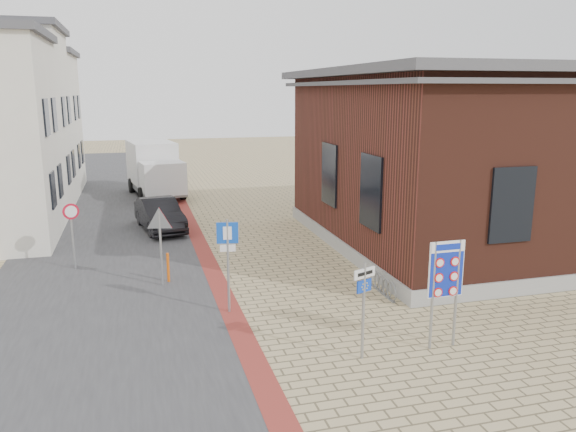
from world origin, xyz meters
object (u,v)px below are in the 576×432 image
essen_sign (364,296)px  parking_sign (228,249)px  border_sign (446,272)px  bollard (168,268)px  sedan (160,215)px  box_truck (155,168)px

essen_sign → parking_sign: 4.30m
border_sign → bollard: bearing=132.2°
sedan → border_sign: 14.81m
box_truck → essen_sign: 22.45m
essen_sign → box_truck: bearing=77.3°
sedan → box_truck: (0.18, 8.56, 0.89)m
sedan → essen_sign: 14.14m
sedan → bollard: sedan is taller
bollard → parking_sign: bearing=-64.2°
box_truck → parking_sign: bearing=-95.0°
border_sign → parking_sign: 5.71m
essen_sign → bollard: essen_sign is taller
sedan → parking_sign: 10.24m
box_truck → parking_sign: (1.18, -18.65, 0.22)m
essen_sign → sedan: bearing=83.7°
parking_sign → bollard: bearing=125.4°
box_truck → border_sign: 22.83m
sedan → bollard: bearing=-100.7°
box_truck → essen_sign: size_ratio=2.68×
essen_sign → parking_sign: bearing=103.2°
box_truck → essen_sign: box_truck is taller
box_truck → bollard: box_truck is taller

